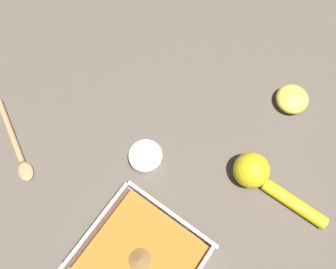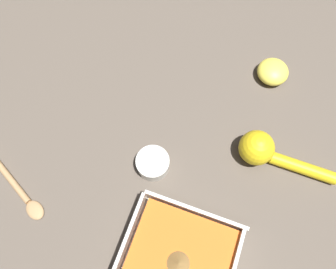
% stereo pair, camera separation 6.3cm
% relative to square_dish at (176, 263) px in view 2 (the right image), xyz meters
% --- Properties ---
extents(ground_plane, '(4.00, 4.00, 0.00)m').
position_rel_square_dish_xyz_m(ground_plane, '(-0.00, -0.02, -0.02)').
color(ground_plane, brown).
extents(square_dish, '(0.19, 0.19, 0.05)m').
position_rel_square_dish_xyz_m(square_dish, '(0.00, 0.00, 0.00)').
color(square_dish, silver).
rests_on(square_dish, ground_plane).
extents(spice_bowl, '(0.06, 0.06, 0.03)m').
position_rel_square_dish_xyz_m(spice_bowl, '(0.10, -0.15, -0.01)').
color(spice_bowl, silver).
rests_on(spice_bowl, ground_plane).
extents(lemon_squeezer, '(0.19, 0.07, 0.07)m').
position_rel_square_dish_xyz_m(lemon_squeezer, '(-0.09, -0.24, 0.01)').
color(lemon_squeezer, yellow).
rests_on(lemon_squeezer, ground_plane).
extents(lemon_half, '(0.07, 0.07, 0.04)m').
position_rel_square_dish_xyz_m(lemon_half, '(-0.07, -0.42, -0.00)').
color(lemon_half, '#EFDB4C').
rests_on(lemon_half, ground_plane).
extents(wooden_spoon, '(0.18, 0.10, 0.01)m').
position_rel_square_dish_xyz_m(wooden_spoon, '(0.33, -0.02, -0.02)').
color(wooden_spoon, tan).
rests_on(wooden_spoon, ground_plane).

